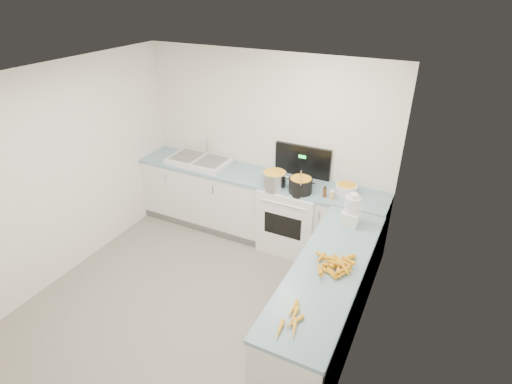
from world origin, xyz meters
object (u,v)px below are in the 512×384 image
at_px(sink, 199,161).
at_px(extract_bottle, 325,192).
at_px(food_processor, 352,211).
at_px(mixing_bowl, 346,189).
at_px(spice_jar, 332,195).
at_px(steel_pot, 274,180).
at_px(stove, 292,215).
at_px(black_pot, 300,186).

height_order(sink, extract_bottle, sink).
relative_size(extract_bottle, food_processor, 0.32).
height_order(mixing_bowl, spice_jar, mixing_bowl).
relative_size(steel_pot, extract_bottle, 2.67).
xyz_separation_m(spice_jar, food_processor, (0.34, -0.43, 0.10)).
bearing_deg(steel_pot, extract_bottle, 3.24).
bearing_deg(mixing_bowl, extract_bottle, -136.94).
bearing_deg(spice_jar, food_processor, -51.82).
bearing_deg(stove, steel_pot, -137.56).
relative_size(stove, mixing_bowl, 5.16).
bearing_deg(food_processor, stove, 146.41).
xyz_separation_m(mixing_bowl, extract_bottle, (-0.21, -0.19, -0.00)).
bearing_deg(sink, mixing_bowl, 1.00).
height_order(black_pot, spice_jar, black_pot).
height_order(mixing_bowl, extract_bottle, mixing_bowl).
bearing_deg(extract_bottle, food_processor, -45.82).
bearing_deg(sink, steel_pot, -8.79).
height_order(sink, mixing_bowl, sink).
relative_size(mixing_bowl, food_processor, 0.73).
bearing_deg(black_pot, mixing_bowl, 22.70).
bearing_deg(spice_jar, extract_bottle, 169.76).
height_order(stove, mixing_bowl, stove).
xyz_separation_m(steel_pot, spice_jar, (0.74, 0.02, -0.04)).
relative_size(stove, food_processor, 3.79).
height_order(black_pot, extract_bottle, black_pot).
distance_m(stove, spice_jar, 0.77).
bearing_deg(sink, extract_bottle, -4.74).
relative_size(sink, mixing_bowl, 3.26).
bearing_deg(mixing_bowl, stove, -175.44).
relative_size(black_pot, extract_bottle, 2.52).
height_order(stove, sink, stove).
xyz_separation_m(steel_pot, black_pot, (0.34, 0.02, -0.01)).
relative_size(stove, steel_pot, 4.44).
height_order(sink, black_pot, sink).
xyz_separation_m(stove, food_processor, (0.88, -0.59, 0.62)).
height_order(extract_bottle, spice_jar, extract_bottle).
bearing_deg(spice_jar, sink, 175.00).
height_order(steel_pot, mixing_bowl, steel_pot).
bearing_deg(food_processor, mixing_bowl, 109.32).
distance_m(stove, mixing_bowl, 0.84).
distance_m(steel_pot, food_processor, 1.15).
xyz_separation_m(steel_pot, mixing_bowl, (0.85, 0.23, -0.03)).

